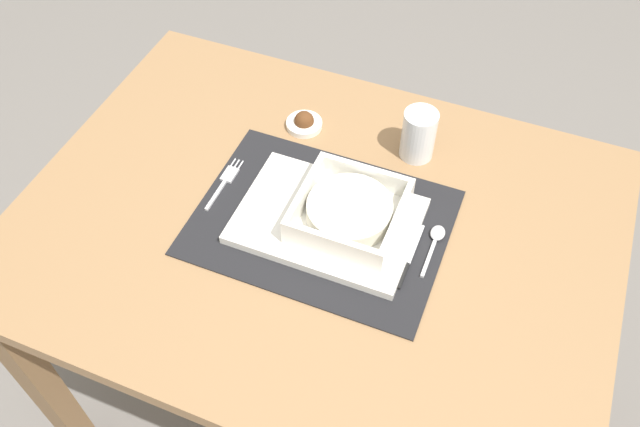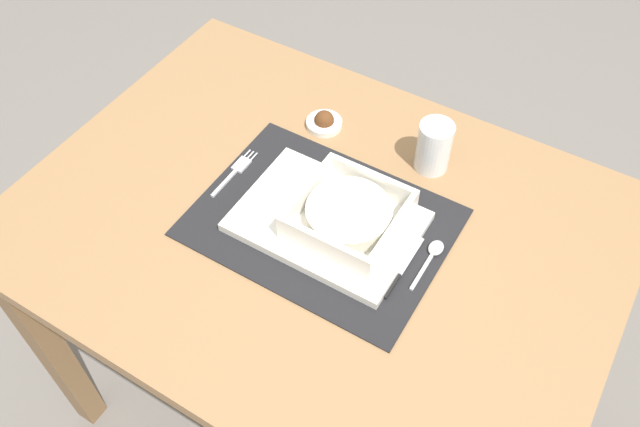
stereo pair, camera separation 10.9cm
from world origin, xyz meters
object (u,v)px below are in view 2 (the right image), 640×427
drinking_glass (434,148)px  condiment_saucer (324,122)px  porridge_bowl (349,216)px  spoon (433,253)px  butter_knife (400,270)px  bread_knife (395,252)px  dining_table (316,253)px  fork (237,170)px

drinking_glass → condiment_saucer: drinking_glass is taller
porridge_bowl → condiment_saucer: (-0.16, 0.20, -0.03)m
spoon → drinking_glass: bearing=118.3°
porridge_bowl → butter_knife: size_ratio=1.26×
drinking_glass → bread_knife: bearing=-80.7°
butter_knife → dining_table: bearing=168.4°
condiment_saucer → butter_knife: bearing=-39.6°
bread_knife → butter_knife: bearing=-54.6°
porridge_bowl → bread_knife: bearing=-1.0°
porridge_bowl → spoon: porridge_bowl is taller
drinking_glass → fork: bearing=-146.4°
butter_knife → drinking_glass: drinking_glass is taller
spoon → bread_knife: size_ratio=0.80×
bread_knife → condiment_saucer: size_ratio=1.95×
dining_table → drinking_glass: 0.28m
fork → butter_knife: 0.35m
condiment_saucer → bread_knife: bearing=-38.2°
spoon → condiment_saucer: condiment_saucer is taller
bread_knife → fork: bearing=174.2°
dining_table → butter_knife: butter_knife is taller
spoon → drinking_glass: 0.21m
spoon → butter_knife: 0.07m
drinking_glass → spoon: bearing=-63.9°
butter_knife → bread_knife: (-0.02, 0.03, 0.00)m
bread_knife → condiment_saucer: 0.32m
bread_knife → drinking_glass: 0.22m
butter_knife → bread_knife: size_ratio=1.00×
butter_knife → drinking_glass: (-0.06, 0.24, 0.04)m
fork → condiment_saucer: 0.20m
porridge_bowl → butter_knife: (0.11, -0.03, -0.03)m
fork → drinking_glass: drinking_glass is taller
fork → bread_knife: bearing=-4.2°
fork → drinking_glass: bearing=32.2°
drinking_glass → condiment_saucer: 0.22m
bread_knife → spoon: bearing=25.4°
butter_knife → condiment_saucer: condiment_saucer is taller
fork → condiment_saucer: (0.07, 0.18, 0.00)m
porridge_bowl → dining_table: bearing=-172.3°
spoon → butter_knife: spoon is taller
spoon → bread_knife: spoon is taller
porridge_bowl → condiment_saucer: bearing=129.7°
porridge_bowl → condiment_saucer: 0.26m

